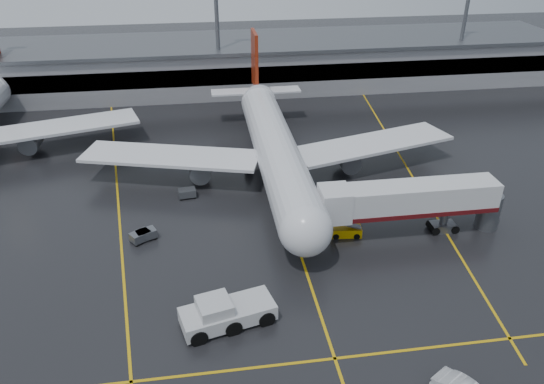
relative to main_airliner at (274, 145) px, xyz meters
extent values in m
plane|color=black|center=(0.00, -9.70, -4.21)|extent=(220.00, 220.00, 0.00)
cube|color=gold|center=(0.00, -9.70, -4.20)|extent=(0.25, 90.00, 0.02)
cube|color=gold|center=(0.00, -31.70, -4.20)|extent=(60.00, 0.25, 0.02)
cube|color=gold|center=(-20.00, 0.30, -4.20)|extent=(9.99, 69.35, 0.02)
cube|color=gold|center=(18.00, 0.30, -4.20)|extent=(7.57, 69.64, 0.02)
cube|color=gray|center=(0.00, 38.30, -0.21)|extent=(120.00, 18.00, 8.00)
cube|color=black|center=(0.00, 29.50, 0.29)|extent=(120.00, 0.40, 3.00)
cube|color=#595B60|center=(0.00, 38.30, 4.09)|extent=(122.00, 19.00, 0.60)
cylinder|color=#595B60|center=(-5.00, 32.30, 8.29)|extent=(0.70, 0.70, 25.00)
cylinder|color=#595B60|center=(40.00, 32.30, 8.29)|extent=(0.70, 0.70, 25.00)
cylinder|color=silver|center=(0.00, -1.70, -0.01)|extent=(5.20, 36.00, 5.20)
sphere|color=silver|center=(0.00, -19.70, -0.01)|extent=(5.20, 5.20, 5.20)
cone|color=silver|center=(0.00, 19.30, 0.59)|extent=(4.94, 8.00, 4.94)
cube|color=maroon|center=(0.00, 20.30, 5.49)|extent=(0.50, 5.50, 8.50)
cube|color=silver|center=(0.00, 19.30, 0.79)|extent=(14.00, 3.00, 0.25)
cube|color=silver|center=(-13.00, 0.30, -0.81)|extent=(22.80, 11.83, 0.40)
cube|color=silver|center=(13.00, 0.30, -0.81)|extent=(22.80, 11.83, 0.40)
cylinder|color=#595B60|center=(-9.50, -0.70, -2.21)|extent=(2.60, 4.50, 2.60)
cylinder|color=#595B60|center=(9.50, -0.70, -2.21)|extent=(2.60, 4.50, 2.60)
cylinder|color=#595B60|center=(0.00, -16.70, -3.21)|extent=(0.56, 0.56, 2.00)
cylinder|color=#595B60|center=(-3.20, 1.30, -3.21)|extent=(0.56, 0.56, 2.00)
cylinder|color=#595B60|center=(3.20, 1.30, -3.21)|extent=(0.56, 0.56, 2.00)
cylinder|color=black|center=(0.00, -16.70, -3.76)|extent=(0.40, 1.10, 1.10)
cylinder|color=black|center=(-3.20, 1.30, -3.66)|extent=(1.00, 1.40, 1.40)
cylinder|color=black|center=(3.20, 1.30, -3.66)|extent=(1.00, 1.40, 1.40)
cube|color=silver|center=(-29.00, 12.30, -0.81)|extent=(22.80, 11.83, 0.40)
cylinder|color=#595B60|center=(-32.50, 11.30, -2.21)|extent=(2.60, 4.50, 2.60)
cube|color=silver|center=(12.00, -15.70, 0.19)|extent=(18.00, 3.20, 3.00)
cube|color=#4F0C0F|center=(12.00, -15.70, -1.11)|extent=(18.00, 3.30, 0.50)
cube|color=silver|center=(3.80, -15.70, 0.19)|extent=(3.00, 3.40, 3.30)
cylinder|color=#595B60|center=(16.00, -15.70, -2.71)|extent=(0.80, 0.80, 3.00)
cube|color=#595B60|center=(16.00, -15.70, -3.76)|extent=(2.60, 1.60, 0.90)
cylinder|color=#595B60|center=(21.00, -15.70, -2.21)|extent=(2.40, 2.40, 4.00)
cylinder|color=black|center=(14.90, -15.70, -3.76)|extent=(0.90, 1.80, 0.90)
cylinder|color=black|center=(17.10, -15.70, -3.76)|extent=(0.90, 1.80, 0.90)
cube|color=silver|center=(-7.91, -26.50, -3.20)|extent=(8.34, 4.90, 1.34)
cube|color=silver|center=(-9.00, -26.77, -2.09)|extent=(3.24, 3.24, 1.12)
cube|color=black|center=(-9.00, -26.77, -2.09)|extent=(2.92, 2.92, 1.01)
cylinder|color=black|center=(-10.73, -27.20, -3.59)|extent=(2.21, 3.60, 1.45)
cylinder|color=black|center=(-7.91, -26.50, -3.59)|extent=(2.21, 3.60, 1.45)
cylinder|color=black|center=(-5.09, -25.81, -3.59)|extent=(2.21, 3.60, 1.45)
cube|color=#D59D04|center=(5.40, -15.12, -3.70)|extent=(3.45, 1.79, 1.01)
cube|color=#595B60|center=(5.40, -15.12, -2.74)|extent=(3.26, 1.23, 1.15)
cylinder|color=black|center=(4.31, -14.98, -3.93)|extent=(0.84, 1.63, 0.64)
cylinder|color=black|center=(6.49, -15.26, -3.93)|extent=(0.84, 1.63, 0.64)
cube|color=#595B60|center=(-15.51, -12.77, -3.56)|extent=(2.36, 2.00, 0.90)
cylinder|color=black|center=(-16.04, -13.55, -4.03)|extent=(0.40, 0.20, 0.40)
cylinder|color=black|center=(-14.57, -12.90, -4.03)|extent=(0.40, 0.20, 0.40)
cylinder|color=black|center=(-16.44, -12.64, -4.03)|extent=(0.40, 0.20, 0.40)
cylinder|color=black|center=(-14.98, -11.99, -4.03)|extent=(0.40, 0.20, 0.40)
cube|color=#595B60|center=(-16.07, -13.08, -3.56)|extent=(2.38, 2.21, 0.90)
cylinder|color=black|center=(-16.44, -13.95, -4.03)|extent=(0.40, 0.20, 0.40)
cylinder|color=black|center=(-15.13, -13.03, -4.03)|extent=(0.40, 0.20, 0.40)
cylinder|color=black|center=(-17.02, -13.13, -4.03)|extent=(0.40, 0.20, 0.40)
cylinder|color=black|center=(-15.71, -12.21, -4.03)|extent=(0.40, 0.20, 0.40)
cube|color=#595B60|center=(-11.21, -4.42, -3.56)|extent=(2.16, 1.56, 0.90)
cylinder|color=black|center=(-11.93, -5.02, -4.03)|extent=(0.40, 0.20, 0.40)
cylinder|color=black|center=(-10.35, -4.81, -4.03)|extent=(0.40, 0.20, 0.40)
cylinder|color=black|center=(-12.07, -4.03, -4.03)|extent=(0.40, 0.20, 0.40)
cylinder|color=black|center=(-10.48, -3.82, -4.03)|extent=(0.40, 0.20, 0.40)
camera|label=1|loc=(-9.10, -59.87, 26.91)|focal=34.52mm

